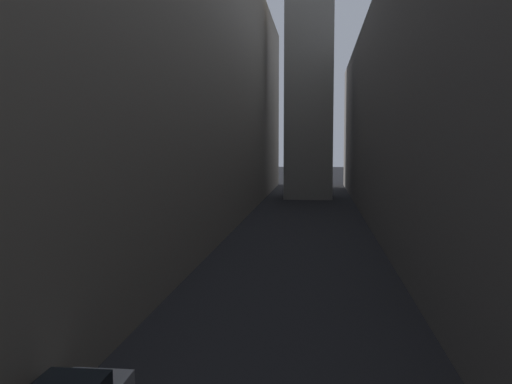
{
  "coord_description": "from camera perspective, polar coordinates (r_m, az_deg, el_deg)",
  "views": [
    {
      "loc": [
        1.25,
        7.03,
        6.9
      ],
      "look_at": [
        0.0,
        18.45,
        5.93
      ],
      "focal_mm": 39.91,
      "sensor_mm": 36.0,
      "label": 1
    }
  ],
  "objects": [
    {
      "name": "ground_plane",
      "position": [
        41.57,
        4.46,
        -4.75
      ],
      "size": [
        264.0,
        264.0,
        0.0
      ],
      "primitive_type": "plane",
      "color": "#232326"
    },
    {
      "name": "building_block_right",
      "position": [
        44.19,
        19.51,
        7.73
      ],
      "size": [
        11.5,
        108.0,
        18.7
      ],
      "primitive_type": "cube",
      "color": "slate",
      "rests_on": "ground"
    },
    {
      "name": "building_block_left",
      "position": [
        45.4,
        -11.38,
        11.8
      ],
      "size": [
        13.57,
        108.0,
        24.97
      ],
      "primitive_type": "cube",
      "color": "gray",
      "rests_on": "ground"
    }
  ]
}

